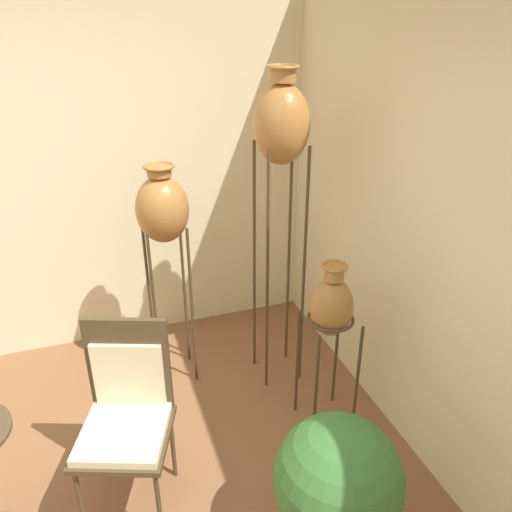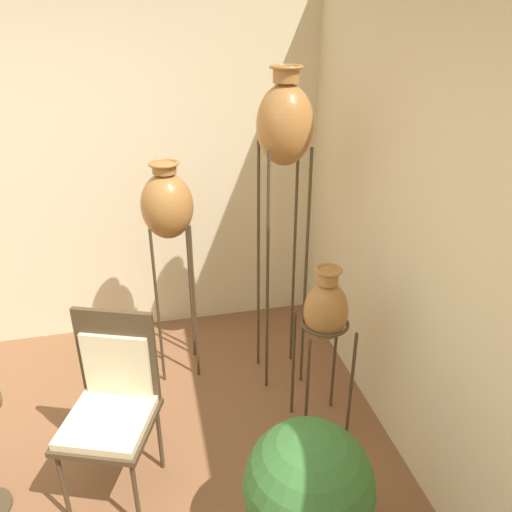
{
  "view_description": "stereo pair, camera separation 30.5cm",
  "coord_description": "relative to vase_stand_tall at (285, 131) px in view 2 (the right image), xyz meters",
  "views": [
    {
      "loc": [
        0.52,
        -1.46,
        2.35
      ],
      "look_at": [
        1.43,
        1.16,
        1.01
      ],
      "focal_mm": 35.0,
      "sensor_mm": 36.0,
      "label": 1
    },
    {
      "loc": [
        0.81,
        -1.54,
        2.35
      ],
      "look_at": [
        1.43,
        1.16,
        1.01
      ],
      "focal_mm": 35.0,
      "sensor_mm": 36.0,
      "label": 2
    }
  ],
  "objects": [
    {
      "name": "wall_back",
      "position": [
        -1.63,
        0.89,
        -0.4
      ],
      "size": [
        8.26,
        0.06,
        2.7
      ],
      "color": "beige",
      "rests_on": "ground_plane"
    },
    {
      "name": "wall_right",
      "position": [
        0.53,
        -1.27,
        -0.4
      ],
      "size": [
        0.06,
        8.26,
        2.7
      ],
      "color": "beige",
      "rests_on": "ground_plane"
    },
    {
      "name": "vase_stand_tall",
      "position": [
        0.0,
        0.0,
        0.0
      ],
      "size": [
        0.33,
        0.33,
        2.11
      ],
      "color": "#473823",
      "rests_on": "ground_plane"
    },
    {
      "name": "vase_stand_medium",
      "position": [
        -0.7,
        0.22,
        -0.5
      ],
      "size": [
        0.33,
        0.33,
        1.55
      ],
      "color": "#473823",
      "rests_on": "ground_plane"
    },
    {
      "name": "vase_stand_short",
      "position": [
        0.11,
        -0.56,
        -0.92
      ],
      "size": [
        0.29,
        0.29,
        1.11
      ],
      "color": "#473823",
      "rests_on": "ground_plane"
    },
    {
      "name": "chair",
      "position": [
        -1.09,
        -0.71,
        -1.16
      ],
      "size": [
        0.57,
        0.57,
        1.03
      ],
      "rotation": [
        0.0,
        0.0,
        -0.36
      ],
      "color": "#473823",
      "rests_on": "ground_plane"
    },
    {
      "name": "potted_plant",
      "position": [
        -0.25,
        -1.37,
        -1.31
      ],
      "size": [
        0.59,
        0.59,
        0.78
      ],
      "color": "#B26647",
      "rests_on": "ground_plane"
    }
  ]
}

